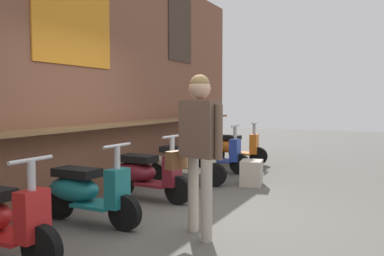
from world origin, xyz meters
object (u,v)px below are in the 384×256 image
scooter_maroon (144,173)px  shopper_with_handbag (199,138)px  scooter_orange (233,147)px  scooter_blue (212,153)px  merchandise_crate (252,173)px  scooter_teal (85,191)px  scooter_cream (183,162)px

scooter_maroon → shopper_with_handbag: size_ratio=0.81×
scooter_orange → shopper_with_handbag: bearing=-78.6°
scooter_maroon → scooter_blue: 2.60m
scooter_blue → merchandise_crate: 1.45m
merchandise_crate → scooter_orange: bearing=26.8°
scooter_maroon → shopper_with_handbag: bearing=-35.4°
scooter_maroon → merchandise_crate: bearing=61.1°
scooter_teal → merchandise_crate: 3.21m
scooter_maroon → shopper_with_handbag: shopper_with_handbag is taller
scooter_teal → scooter_cream: same height
scooter_cream → shopper_with_handbag: 2.88m
scooter_blue → scooter_orange: (1.28, -0.00, 0.00)m
scooter_teal → scooter_blue: (3.93, 0.00, 0.00)m
scooter_maroon → scooter_orange: same height
scooter_teal → scooter_blue: bearing=92.7°
scooter_teal → scooter_maroon: 1.33m
scooter_cream → scooter_blue: 1.33m
scooter_maroon → scooter_blue: same height
merchandise_crate → scooter_cream: bearing=110.5°
merchandise_crate → scooter_blue: bearing=50.4°
shopper_with_handbag → merchandise_crate: 2.98m
scooter_cream → merchandise_crate: (0.41, -1.11, -0.17)m
scooter_orange → scooter_blue: bearing=-94.0°
scooter_blue → merchandise_crate: (-0.92, -1.11, -0.17)m
scooter_maroon → merchandise_crate: (1.68, -1.11, -0.17)m
scooter_cream → merchandise_crate: size_ratio=3.20×
scooter_teal → shopper_with_handbag: size_ratio=0.81×
scooter_maroon → scooter_cream: 1.27m
scooter_teal → merchandise_crate: size_ratio=3.20×
scooter_maroon → scooter_orange: (3.88, 0.00, 0.00)m
scooter_teal → shopper_with_handbag: shopper_with_handbag is taller
scooter_cream → scooter_maroon: bearing=-92.9°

